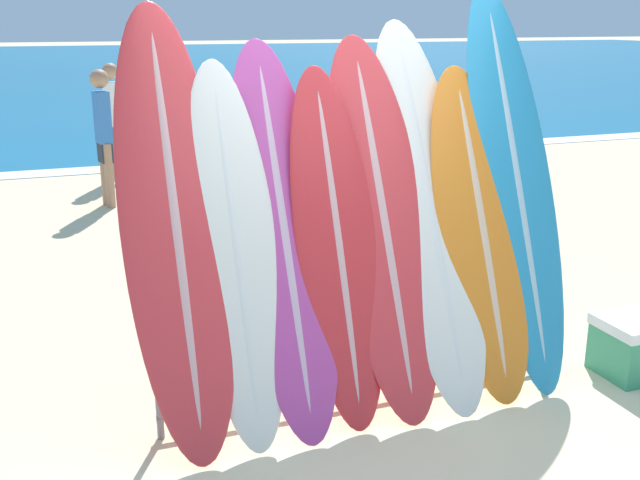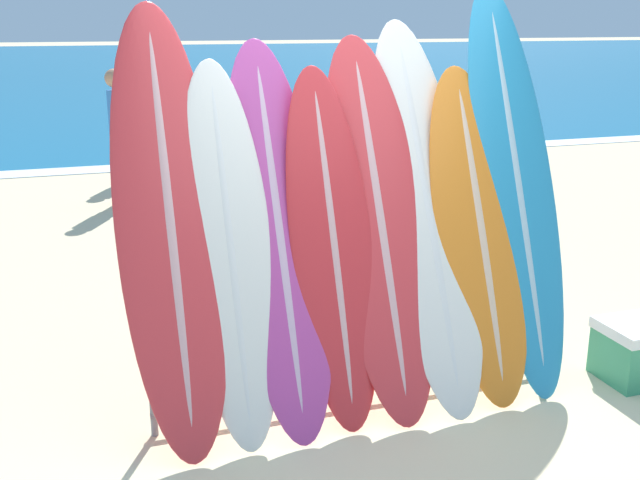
# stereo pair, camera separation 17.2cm
# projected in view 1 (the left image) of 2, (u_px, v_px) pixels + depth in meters

# --- Properties ---
(ground_plane) EXTENTS (160.00, 160.00, 0.00)m
(ground_plane) POSITION_uv_depth(u_px,v_px,m) (389.00, 415.00, 4.41)
(ground_plane) COLOR beige
(ocean_water) EXTENTS (120.00, 60.00, 0.01)m
(ocean_water) POSITION_uv_depth(u_px,v_px,m) (76.00, 65.00, 38.26)
(ocean_water) COLOR #146693
(ocean_water) RESTS_ON ground_plane
(surfboard_rack) EXTENTS (2.51, 0.04, 0.79)m
(surfboard_rack) POSITION_uv_depth(u_px,v_px,m) (366.00, 335.00, 4.45)
(surfboard_rack) COLOR slate
(surfboard_rack) RESTS_ON ground_plane
(surfboard_slot_0) EXTENTS (0.59, 1.16, 2.36)m
(surfboard_slot_0) POSITION_uv_depth(u_px,v_px,m) (175.00, 225.00, 4.02)
(surfboard_slot_0) COLOR red
(surfboard_slot_0) RESTS_ON ground_plane
(surfboard_slot_1) EXTENTS (0.49, 0.95, 2.04)m
(surfboard_slot_1) POSITION_uv_depth(u_px,v_px,m) (235.00, 251.00, 4.10)
(surfboard_slot_1) COLOR silver
(surfboard_slot_1) RESTS_ON ground_plane
(surfboard_slot_2) EXTENTS (0.55, 1.08, 2.15)m
(surfboard_slot_2) POSITION_uv_depth(u_px,v_px,m) (284.00, 234.00, 4.22)
(surfboard_slot_2) COLOR #B23D8E
(surfboard_slot_2) RESTS_ON ground_plane
(surfboard_slot_3) EXTENTS (0.50, 0.87, 2.00)m
(surfboard_slot_3) POSITION_uv_depth(u_px,v_px,m) (337.00, 245.00, 4.28)
(surfboard_slot_3) COLOR red
(surfboard_slot_3) RESTS_ON ground_plane
(surfboard_slot_4) EXTENTS (0.60, 1.09, 2.17)m
(surfboard_slot_4) POSITION_uv_depth(u_px,v_px,m) (383.00, 223.00, 4.42)
(surfboard_slot_4) COLOR red
(surfboard_slot_4) RESTS_ON ground_plane
(surfboard_slot_5) EXTENTS (0.58, 1.20, 2.26)m
(surfboard_slot_5) POSITION_uv_depth(u_px,v_px,m) (429.00, 210.00, 4.55)
(surfboard_slot_5) COLOR silver
(surfboard_slot_5) RESTS_ON ground_plane
(surfboard_slot_6) EXTENTS (0.58, 0.93, 1.98)m
(surfboard_slot_6) POSITION_uv_depth(u_px,v_px,m) (480.00, 231.00, 4.60)
(surfboard_slot_6) COLOR orange
(surfboard_slot_6) RESTS_ON ground_plane
(surfboard_slot_7) EXTENTS (0.53, 1.09, 2.48)m
(surfboard_slot_7) POSITION_uv_depth(u_px,v_px,m) (515.00, 184.00, 4.72)
(surfboard_slot_7) COLOR teal
(surfboard_slot_7) RESTS_ON ground_plane
(person_near_water) EXTENTS (0.22, 0.28, 1.67)m
(person_near_water) POSITION_uv_depth(u_px,v_px,m) (104.00, 133.00, 9.09)
(person_near_water) COLOR #A87A5B
(person_near_water) RESTS_ON ground_plane
(person_mid_beach) EXTENTS (0.31, 0.29, 1.82)m
(person_mid_beach) POSITION_uv_depth(u_px,v_px,m) (268.00, 165.00, 6.65)
(person_mid_beach) COLOR beige
(person_mid_beach) RESTS_ON ground_plane
(person_far_left) EXTENTS (0.28, 0.22, 1.66)m
(person_far_left) POSITION_uv_depth(u_px,v_px,m) (114.00, 118.00, 10.52)
(person_far_left) COLOR #A87A5B
(person_far_left) RESTS_ON ground_plane
(cooler_box) EXTENTS (0.51, 0.41, 0.38)m
(cooler_box) POSITION_uv_depth(u_px,v_px,m) (638.00, 346.00, 4.88)
(cooler_box) COLOR #389366
(cooler_box) RESTS_ON ground_plane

